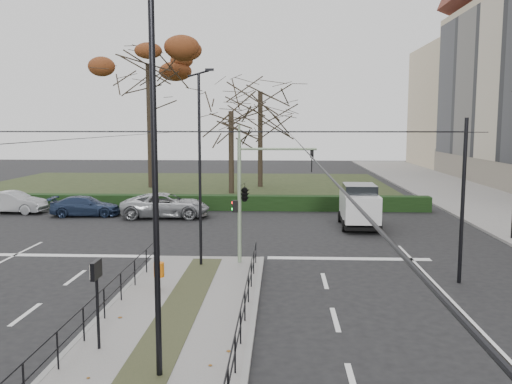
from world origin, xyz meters
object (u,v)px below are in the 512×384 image
at_px(streetlamp_median_near, 156,168).
at_px(streetlamp_median_far, 200,167).
at_px(bare_tree_center, 260,99).
at_px(bare_tree_near, 231,117).
at_px(white_van, 359,205).
at_px(parked_car_second, 13,202).
at_px(traffic_light, 247,191).
at_px(info_panel, 96,280).
at_px(parked_car_fourth, 166,205).
at_px(litter_bin, 159,270).
at_px(rust_tree, 148,64).
at_px(parked_car_third, 86,206).

height_order(streetlamp_median_near, streetlamp_median_far, streetlamp_median_near).
distance_m(bare_tree_center, bare_tree_near, 5.57).
bearing_deg(white_van, bare_tree_center, 108.41).
height_order(streetlamp_median_far, parked_car_second, streetlamp_median_far).
height_order(traffic_light, info_panel, traffic_light).
bearing_deg(parked_car_fourth, traffic_light, -156.77).
xyz_separation_m(info_panel, parked_car_second, (-12.94, 21.34, -1.21)).
distance_m(litter_bin, bare_tree_center, 32.34).
height_order(white_van, bare_tree_near, bare_tree_near).
distance_m(litter_bin, bare_tree_near, 27.19).
height_order(info_panel, rust_tree, rust_tree).
distance_m(info_panel, streetlamp_median_near, 3.73).
relative_size(traffic_light, bare_tree_near, 0.56).
relative_size(streetlamp_median_far, bare_tree_near, 0.86).
bearing_deg(traffic_light, parked_car_fourth, 116.92).
distance_m(streetlamp_median_near, bare_tree_center, 37.98).
bearing_deg(litter_bin, parked_car_second, 129.28).
bearing_deg(bare_tree_center, streetlamp_median_far, -92.58).
bearing_deg(streetlamp_median_far, parked_car_second, 137.65).
distance_m(streetlamp_median_far, parked_car_second, 19.68).
bearing_deg(streetlamp_median_far, white_van, 50.47).
bearing_deg(bare_tree_center, parked_car_fourth, -107.88).
bearing_deg(bare_tree_near, streetlamp_median_near, -87.52).
bearing_deg(parked_car_third, parked_car_fourth, -98.28).
relative_size(parked_car_second, bare_tree_center, 0.38).
bearing_deg(parked_car_fourth, info_panel, -176.35).
bearing_deg(parked_car_third, litter_bin, -157.11).
height_order(parked_car_second, bare_tree_near, bare_tree_near).
distance_m(traffic_light, bare_tree_near, 23.25).
relative_size(parked_car_second, parked_car_fourth, 0.79).
distance_m(litter_bin, parked_car_second, 21.09).
xyz_separation_m(litter_bin, streetlamp_median_far, (0.97, 3.27, 3.28)).
height_order(info_panel, parked_car_fourth, info_panel).
bearing_deg(rust_tree, info_panel, -78.44).
height_order(traffic_light, rust_tree, rust_tree).
relative_size(white_van, bare_tree_near, 0.51).
distance_m(info_panel, white_van, 19.65).
height_order(parked_car_second, rust_tree, rust_tree).
xyz_separation_m(parked_car_third, parked_car_fourth, (5.19, -0.29, 0.13)).
bearing_deg(traffic_light, bare_tree_near, 96.82).
xyz_separation_m(streetlamp_median_near, parked_car_third, (-9.67, 21.84, -4.19)).
bearing_deg(bare_tree_center, white_van, -71.59).
bearing_deg(bare_tree_near, rust_tree, 153.70).
bearing_deg(info_panel, parked_car_second, 121.23).
height_order(white_van, rust_tree, rust_tree).
height_order(traffic_light, parked_car_fourth, traffic_light).
xyz_separation_m(litter_bin, parked_car_second, (-13.35, 16.33, -0.09)).
distance_m(white_van, bare_tree_center, 21.12).
distance_m(parked_car_fourth, white_van, 11.88).
xyz_separation_m(litter_bin, bare_tree_center, (2.25, 31.43, 7.28)).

